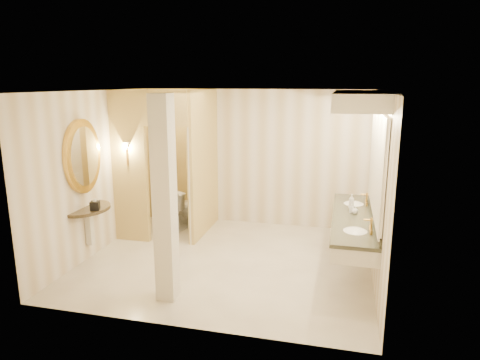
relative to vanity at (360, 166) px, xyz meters
name	(u,v)px	position (x,y,z in m)	size (l,w,h in m)	color
floor	(227,260)	(-1.98, -0.10, -1.63)	(4.50, 4.50, 0.00)	silver
ceiling	(226,91)	(-1.98, -0.10, 1.07)	(4.50, 4.50, 0.00)	white
wall_back	(253,158)	(-1.98, 1.90, -0.28)	(4.50, 0.02, 2.70)	silver
wall_front	(179,218)	(-1.98, -2.10, -0.28)	(4.50, 0.02, 2.70)	silver
wall_left	(98,172)	(-4.23, -0.10, -0.28)	(0.02, 4.00, 2.70)	silver
wall_right	(378,188)	(0.27, -0.10, -0.28)	(0.02, 4.00, 2.70)	silver
toilet_closet	(183,163)	(-3.09, 0.87, -0.24)	(1.50, 1.55, 2.70)	#EED47C
wall_sconce	(126,147)	(-3.90, 0.33, 0.10)	(0.14, 0.14, 0.42)	gold
vanity	(360,166)	(0.00, 0.00, 0.00)	(0.75, 2.71, 2.09)	beige
console_shelf	(84,179)	(-4.19, -0.55, -0.29)	(0.90, 0.90, 1.90)	black
pillar	(165,201)	(-2.43, -1.46, -0.28)	(0.25, 0.25, 2.70)	beige
tissue_box	(95,206)	(-3.98, -0.64, -0.69)	(0.14, 0.14, 0.14)	black
toilet	(184,207)	(-3.28, 1.34, -1.24)	(0.44, 0.77, 0.79)	white
soap_bottle_a	(352,208)	(-0.07, 0.17, -0.69)	(0.06, 0.06, 0.13)	beige
soap_bottle_b	(355,210)	(-0.02, 0.10, -0.69)	(0.10, 0.10, 0.13)	silver
soap_bottle_c	(351,201)	(-0.07, 0.40, -0.64)	(0.09, 0.09, 0.23)	#C6B28C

